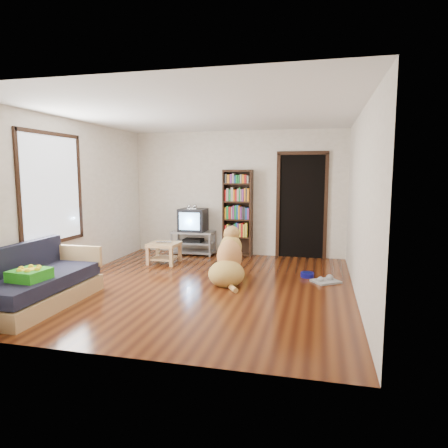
% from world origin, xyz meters
% --- Properties ---
extents(ground, '(5.00, 5.00, 0.00)m').
position_xyz_m(ground, '(0.00, 0.00, 0.00)').
color(ground, '#59280F').
rests_on(ground, ground).
extents(ceiling, '(5.00, 5.00, 0.00)m').
position_xyz_m(ceiling, '(0.00, 0.00, 2.60)').
color(ceiling, white).
rests_on(ceiling, ground).
extents(wall_back, '(4.50, 0.00, 4.50)m').
position_xyz_m(wall_back, '(0.00, 2.50, 1.30)').
color(wall_back, silver).
rests_on(wall_back, ground).
extents(wall_front, '(4.50, 0.00, 4.50)m').
position_xyz_m(wall_front, '(0.00, -2.50, 1.30)').
color(wall_front, silver).
rests_on(wall_front, ground).
extents(wall_left, '(0.00, 5.00, 5.00)m').
position_xyz_m(wall_left, '(-2.25, 0.00, 1.30)').
color(wall_left, silver).
rests_on(wall_left, ground).
extents(wall_right, '(0.00, 5.00, 5.00)m').
position_xyz_m(wall_right, '(2.25, 0.00, 1.30)').
color(wall_right, silver).
rests_on(wall_right, ground).
extents(green_cushion, '(0.43, 0.43, 0.13)m').
position_xyz_m(green_cushion, '(-1.75, -1.66, 0.49)').
color(green_cushion, green).
rests_on(green_cushion, sofa).
extents(laptop, '(0.34, 0.27, 0.02)m').
position_xyz_m(laptop, '(-1.18, 1.27, 0.41)').
color(laptop, silver).
rests_on(laptop, coffee_table).
extents(dog_bowl, '(0.22, 0.22, 0.08)m').
position_xyz_m(dog_bowl, '(1.54, 0.90, 0.04)').
color(dog_bowl, navy).
rests_on(dog_bowl, ground).
extents(grey_rag, '(0.51, 0.49, 0.03)m').
position_xyz_m(grey_rag, '(1.84, 0.65, 0.01)').
color(grey_rag, '#A9A9A9').
rests_on(grey_rag, ground).
extents(window, '(0.03, 1.46, 1.70)m').
position_xyz_m(window, '(-2.23, -0.50, 1.50)').
color(window, white).
rests_on(window, wall_left).
extents(doorway, '(1.03, 0.05, 2.19)m').
position_xyz_m(doorway, '(1.35, 2.48, 1.12)').
color(doorway, black).
rests_on(doorway, wall_back).
extents(tv_stand, '(0.90, 0.45, 0.50)m').
position_xyz_m(tv_stand, '(-0.90, 2.25, 0.27)').
color(tv_stand, '#99999E').
rests_on(tv_stand, ground).
extents(crt_tv, '(0.55, 0.52, 0.58)m').
position_xyz_m(crt_tv, '(-0.90, 2.27, 0.74)').
color(crt_tv, black).
rests_on(crt_tv, tv_stand).
extents(bookshelf, '(0.60, 0.30, 1.80)m').
position_xyz_m(bookshelf, '(0.05, 2.34, 1.00)').
color(bookshelf, black).
rests_on(bookshelf, ground).
extents(sofa, '(0.80, 1.80, 0.80)m').
position_xyz_m(sofa, '(-1.87, -1.38, 0.26)').
color(sofa, tan).
rests_on(sofa, ground).
extents(coffee_table, '(0.55, 0.55, 0.40)m').
position_xyz_m(coffee_table, '(-1.18, 1.30, 0.28)').
color(coffee_table, tan).
rests_on(coffee_table, ground).
extents(dog, '(0.57, 1.10, 0.91)m').
position_xyz_m(dog, '(0.33, 0.30, 0.33)').
color(dog, tan).
rests_on(dog, ground).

